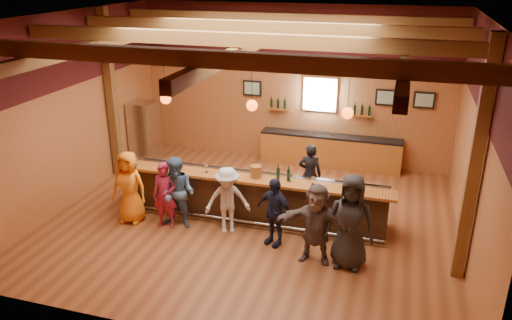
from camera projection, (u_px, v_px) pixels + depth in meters
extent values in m
plane|color=brown|center=(252.00, 219.00, 11.50)|extent=(9.00, 9.00, 0.00)
cube|color=#995429|center=(293.00, 85.00, 14.24)|extent=(9.00, 0.04, 4.50)
cube|color=#995429|center=(170.00, 207.00, 7.11)|extent=(9.00, 0.04, 4.50)
cube|color=#995429|center=(72.00, 110.00, 11.87)|extent=(0.04, 8.00, 4.50)
cube|color=#995429|center=(478.00, 146.00, 9.48)|extent=(0.04, 8.00, 4.50)
cube|color=brown|center=(252.00, 17.00, 9.85)|extent=(9.00, 8.00, 0.04)
cube|color=#3E1111|center=(294.00, 35.00, 13.71)|extent=(9.00, 0.01, 1.70)
cube|color=#3E1111|center=(64.00, 50.00, 11.35)|extent=(0.01, 8.00, 1.70)
cube|color=#3E1111|center=(490.00, 73.00, 8.97)|extent=(0.01, 8.00, 1.70)
cube|color=brown|center=(111.00, 95.00, 13.17)|extent=(0.22, 0.22, 4.50)
cube|color=brown|center=(475.00, 164.00, 8.63)|extent=(0.22, 0.22, 4.50)
cube|color=brown|center=(192.00, 58.00, 7.28)|extent=(8.80, 0.20, 0.25)
cube|color=brown|center=(236.00, 39.00, 9.07)|extent=(8.80, 0.20, 0.25)
cube|color=brown|center=(265.00, 27.00, 10.85)|extent=(8.80, 0.20, 0.25)
cube|color=brown|center=(286.00, 18.00, 12.63)|extent=(8.80, 0.20, 0.25)
cube|color=brown|center=(120.00, 39.00, 10.85)|extent=(0.18, 7.80, 0.22)
cube|color=brown|center=(252.00, 45.00, 10.05)|extent=(0.18, 7.80, 0.22)
cube|color=brown|center=(406.00, 52.00, 9.25)|extent=(0.18, 7.80, 0.22)
cube|color=black|center=(252.00, 198.00, 11.31)|extent=(6.00, 0.60, 1.05)
cube|color=brown|center=(250.00, 179.00, 10.94)|extent=(6.30, 0.50, 0.06)
cube|color=black|center=(257.00, 176.00, 11.50)|extent=(6.00, 0.48, 0.05)
cube|color=black|center=(257.00, 195.00, 11.67)|extent=(6.00, 0.48, 0.90)
cube|color=silver|center=(344.00, 188.00, 10.98)|extent=(0.45, 0.40, 0.14)
cube|color=silver|center=(367.00, 191.00, 10.85)|extent=(0.45, 0.40, 0.14)
cylinder|color=silver|center=(247.00, 222.00, 11.07)|extent=(6.00, 0.06, 0.06)
cube|color=brown|center=(330.00, 152.00, 14.33)|extent=(4.00, 0.50, 0.90)
cube|color=black|center=(331.00, 136.00, 14.16)|extent=(4.00, 0.52, 0.05)
cube|color=silver|center=(320.00, 94.00, 14.06)|extent=(0.95, 0.08, 0.95)
cube|color=white|center=(320.00, 95.00, 14.01)|extent=(0.78, 0.01, 0.78)
cube|color=black|center=(252.00, 88.00, 14.56)|extent=(0.55, 0.04, 0.45)
cube|color=silver|center=(252.00, 88.00, 14.54)|extent=(0.45, 0.01, 0.35)
cube|color=black|center=(386.00, 97.00, 13.55)|extent=(0.55, 0.04, 0.45)
cube|color=silver|center=(386.00, 98.00, 13.53)|extent=(0.45, 0.01, 0.35)
cube|color=black|center=(424.00, 100.00, 13.29)|extent=(0.55, 0.04, 0.45)
cube|color=silver|center=(424.00, 100.00, 13.26)|extent=(0.45, 0.01, 0.35)
cube|color=brown|center=(278.00, 109.00, 14.50)|extent=(0.60, 0.18, 0.04)
cylinder|color=black|center=(271.00, 103.00, 14.49)|extent=(0.07, 0.07, 0.26)
cylinder|color=black|center=(278.00, 104.00, 14.44)|extent=(0.07, 0.07, 0.26)
cylinder|color=black|center=(285.00, 105.00, 14.39)|extent=(0.07, 0.07, 0.26)
cube|color=brown|center=(362.00, 116.00, 13.86)|extent=(0.60, 0.18, 0.04)
cylinder|color=black|center=(355.00, 110.00, 13.86)|extent=(0.07, 0.07, 0.26)
cylinder|color=black|center=(362.00, 110.00, 13.80)|extent=(0.07, 0.07, 0.26)
cylinder|color=black|center=(369.00, 111.00, 13.75)|extent=(0.07, 0.07, 0.26)
cylinder|color=black|center=(164.00, 71.00, 10.81)|extent=(0.01, 0.01, 1.25)
sphere|color=#FF440C|center=(166.00, 99.00, 11.04)|extent=(0.24, 0.24, 0.24)
cylinder|color=black|center=(252.00, 76.00, 10.28)|extent=(0.01, 0.01, 1.25)
sphere|color=#FF440C|center=(252.00, 105.00, 10.51)|extent=(0.24, 0.24, 0.24)
cylinder|color=black|center=(350.00, 82.00, 9.75)|extent=(0.01, 0.01, 1.25)
sphere|color=#FF440C|center=(347.00, 113.00, 9.98)|extent=(0.24, 0.24, 0.24)
cube|color=silver|center=(144.00, 132.00, 14.57)|extent=(0.70, 0.70, 1.80)
imported|color=orange|center=(129.00, 187.00, 11.13)|extent=(0.83, 0.56, 1.68)
imported|color=maroon|center=(165.00, 195.00, 10.94)|extent=(0.59, 0.43, 1.50)
imported|color=#46668C|center=(178.00, 193.00, 10.91)|extent=(0.82, 0.66, 1.63)
imported|color=beige|center=(228.00, 200.00, 10.69)|extent=(1.12, 0.92, 1.51)
imported|color=#1A1C34|center=(274.00, 212.00, 10.22)|extent=(0.95, 0.70, 1.50)
imported|color=#584A46|center=(316.00, 223.00, 9.61)|extent=(1.53, 0.50, 1.64)
imported|color=black|center=(350.00, 222.00, 9.40)|extent=(0.95, 0.64, 1.90)
imported|color=black|center=(310.00, 174.00, 11.99)|extent=(0.57, 0.39, 1.53)
cylinder|color=brown|center=(256.00, 172.00, 10.91)|extent=(0.25, 0.25, 0.27)
cylinder|color=black|center=(288.00, 175.00, 10.74)|extent=(0.08, 0.08, 0.26)
cylinder|color=black|center=(289.00, 168.00, 10.67)|extent=(0.03, 0.03, 0.09)
cylinder|color=black|center=(278.00, 174.00, 10.79)|extent=(0.08, 0.08, 0.26)
cylinder|color=black|center=(278.00, 167.00, 10.73)|extent=(0.03, 0.03, 0.09)
cylinder|color=silver|center=(136.00, 165.00, 11.61)|extent=(0.07, 0.07, 0.01)
cylinder|color=silver|center=(136.00, 163.00, 11.59)|extent=(0.01, 0.01, 0.10)
sphere|color=silver|center=(136.00, 160.00, 11.56)|extent=(0.08, 0.08, 0.08)
cylinder|color=silver|center=(167.00, 168.00, 11.42)|extent=(0.07, 0.07, 0.01)
cylinder|color=silver|center=(167.00, 166.00, 11.40)|extent=(0.01, 0.01, 0.10)
sphere|color=silver|center=(167.00, 163.00, 11.37)|extent=(0.08, 0.08, 0.08)
cylinder|color=silver|center=(181.00, 168.00, 11.45)|extent=(0.06, 0.06, 0.01)
cylinder|color=silver|center=(181.00, 166.00, 11.44)|extent=(0.01, 0.01, 0.09)
sphere|color=silver|center=(180.00, 163.00, 11.41)|extent=(0.07, 0.07, 0.07)
cylinder|color=silver|center=(206.00, 172.00, 11.23)|extent=(0.07, 0.07, 0.01)
cylinder|color=silver|center=(206.00, 170.00, 11.21)|extent=(0.01, 0.01, 0.11)
sphere|color=silver|center=(206.00, 166.00, 11.18)|extent=(0.08, 0.08, 0.08)
cylinder|color=silver|center=(232.00, 175.00, 11.08)|extent=(0.07, 0.07, 0.01)
cylinder|color=silver|center=(232.00, 173.00, 11.06)|extent=(0.01, 0.01, 0.10)
sphere|color=silver|center=(232.00, 169.00, 11.03)|extent=(0.08, 0.08, 0.08)
cylinder|color=silver|center=(290.00, 181.00, 10.74)|extent=(0.08, 0.08, 0.01)
cylinder|color=silver|center=(290.00, 179.00, 10.72)|extent=(0.01, 0.01, 0.11)
sphere|color=silver|center=(290.00, 175.00, 10.69)|extent=(0.09, 0.09, 0.09)
cylinder|color=silver|center=(313.00, 184.00, 10.62)|extent=(0.07, 0.07, 0.01)
cylinder|color=silver|center=(313.00, 182.00, 10.60)|extent=(0.01, 0.01, 0.10)
sphere|color=silver|center=(313.00, 178.00, 10.58)|extent=(0.08, 0.08, 0.08)
cylinder|color=silver|center=(345.00, 189.00, 10.36)|extent=(0.08, 0.08, 0.01)
cylinder|color=silver|center=(345.00, 187.00, 10.34)|extent=(0.01, 0.01, 0.11)
sphere|color=silver|center=(345.00, 183.00, 10.30)|extent=(0.09, 0.09, 0.09)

